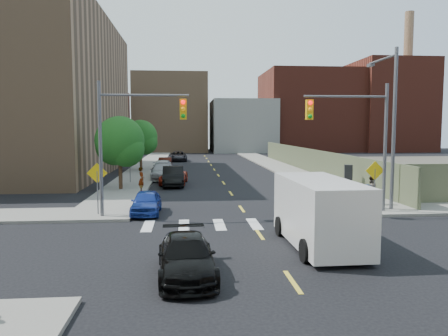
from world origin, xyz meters
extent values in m
plane|color=black|center=(0.00, 0.00, 0.00)|extent=(160.00, 160.00, 0.00)
cube|color=gray|center=(-7.75, 41.50, 0.07)|extent=(3.50, 73.00, 0.15)
cube|color=gray|center=(7.75, 41.50, 0.07)|extent=(3.50, 73.00, 0.15)
cube|color=#6A6A4A|center=(9.60, 28.00, 1.25)|extent=(0.12, 44.00, 2.50)
cube|color=#592319|center=(-22.00, 70.00, 6.00)|extent=(14.00, 18.00, 12.00)
cube|color=#8C6B4C|center=(-6.00, 72.00, 7.50)|extent=(14.00, 16.00, 15.00)
cube|color=gray|center=(8.00, 70.00, 5.00)|extent=(12.00, 16.00, 10.00)
cube|color=#592319|center=(22.00, 72.00, 8.00)|extent=(18.00, 18.00, 16.00)
cube|color=#592319|center=(38.00, 70.00, 9.00)|extent=(14.00, 16.00, 18.00)
cylinder|color=#8C6B4C|center=(42.00, 70.00, 14.00)|extent=(1.80, 1.80, 28.00)
cylinder|color=#59595E|center=(-7.50, 6.00, 3.50)|extent=(0.18, 0.18, 7.00)
cylinder|color=#59595E|center=(-5.25, 6.00, 6.30)|extent=(4.50, 0.12, 0.12)
cube|color=#E5A50C|center=(-3.30, 6.00, 5.60)|extent=(0.35, 0.30, 1.05)
cylinder|color=#59595E|center=(7.50, 6.00, 3.50)|extent=(0.18, 0.18, 7.00)
cylinder|color=#59595E|center=(5.25, 6.00, 6.30)|extent=(4.50, 0.12, 0.12)
cube|color=#E5A50C|center=(3.30, 6.00, 5.60)|extent=(0.35, 0.30, 1.05)
cylinder|color=#59595E|center=(8.20, 6.50, 4.50)|extent=(0.20, 0.20, 9.00)
cylinder|color=#59595E|center=(8.20, 8.20, 8.60)|extent=(0.12, 3.50, 0.12)
cube|color=#59595E|center=(8.20, 9.80, 8.50)|extent=(0.25, 0.60, 0.18)
cylinder|color=#59595E|center=(-7.80, 6.50, 1.20)|extent=(0.06, 0.06, 2.40)
cube|color=yellow|center=(-7.80, 6.50, 2.30)|extent=(1.06, 0.04, 1.06)
cylinder|color=#59595E|center=(7.20, 6.50, 1.20)|extent=(0.06, 0.06, 2.40)
cube|color=yellow|center=(7.20, 6.50, 2.30)|extent=(1.06, 0.04, 1.06)
cylinder|color=#59595E|center=(-7.80, 20.00, 1.20)|extent=(0.06, 0.06, 2.40)
cube|color=yellow|center=(-7.80, 20.00, 2.30)|extent=(1.06, 0.04, 1.06)
cylinder|color=#332114|center=(-8.00, 16.00, 1.32)|extent=(0.28, 0.28, 2.64)
sphere|color=#164F18|center=(-8.00, 16.00, 3.72)|extent=(3.60, 3.60, 3.60)
sphere|color=#164F18|center=(-7.50, 15.70, 3.12)|extent=(2.64, 2.64, 2.64)
sphere|color=#164F18|center=(-8.40, 16.40, 3.30)|extent=(2.88, 2.88, 2.88)
cylinder|color=#332114|center=(-8.00, 31.00, 1.32)|extent=(0.28, 0.28, 2.64)
sphere|color=#164F18|center=(-8.00, 31.00, 3.72)|extent=(3.60, 3.60, 3.60)
sphere|color=#164F18|center=(-7.50, 30.70, 3.12)|extent=(2.64, 2.64, 2.64)
sphere|color=#164F18|center=(-8.40, 31.40, 3.30)|extent=(2.88, 2.88, 2.88)
imported|color=navy|center=(-5.34, 7.00, 0.64)|extent=(1.53, 3.75, 1.27)
imported|color=black|center=(-4.20, 18.40, 0.78)|extent=(1.79, 4.78, 1.56)
imported|color=maroon|center=(-4.20, 19.48, 0.62)|extent=(2.40, 4.61, 1.24)
imported|color=#95969B|center=(-5.32, 22.76, 0.73)|extent=(2.34, 5.16, 1.47)
imported|color=silver|center=(-5.50, 27.20, 0.76)|extent=(1.99, 4.56, 1.53)
imported|color=#3D140C|center=(-5.50, 32.52, 0.67)|extent=(1.50, 4.09, 1.34)
imported|color=black|center=(-4.20, 44.99, 0.69)|extent=(2.51, 5.06, 1.38)
imported|color=black|center=(-3.20, -3.19, 0.63)|extent=(1.96, 4.39, 1.25)
cube|color=white|center=(1.98, -0.19, 1.41)|extent=(2.35, 5.89, 2.48)
cube|color=black|center=(1.94, 2.06, 1.74)|extent=(2.11, 1.39, 1.01)
cylinder|color=black|center=(0.87, 1.70, 0.39)|extent=(0.33, 0.86, 0.86)
cylinder|color=black|center=(3.01, 1.74, 0.39)|extent=(0.33, 0.86, 0.86)
cylinder|color=black|center=(0.94, -2.12, 0.39)|extent=(0.33, 0.86, 0.86)
cylinder|color=black|center=(3.08, -2.08, 0.39)|extent=(0.33, 0.86, 0.86)
cube|color=navy|center=(6.97, 6.85, 0.67)|extent=(0.62, 0.52, 1.05)
cylinder|color=navy|center=(6.97, 6.85, 1.22)|extent=(0.58, 0.35, 0.54)
cube|color=black|center=(8.51, 13.83, 1.07)|extent=(0.64, 0.56, 1.85)
imported|color=gray|center=(-6.30, 14.29, 1.03)|extent=(0.56, 0.72, 1.76)
imported|color=gray|center=(7.71, 8.10, 0.98)|extent=(0.92, 0.78, 1.67)
camera|label=1|loc=(-3.20, -16.58, 4.64)|focal=35.00mm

